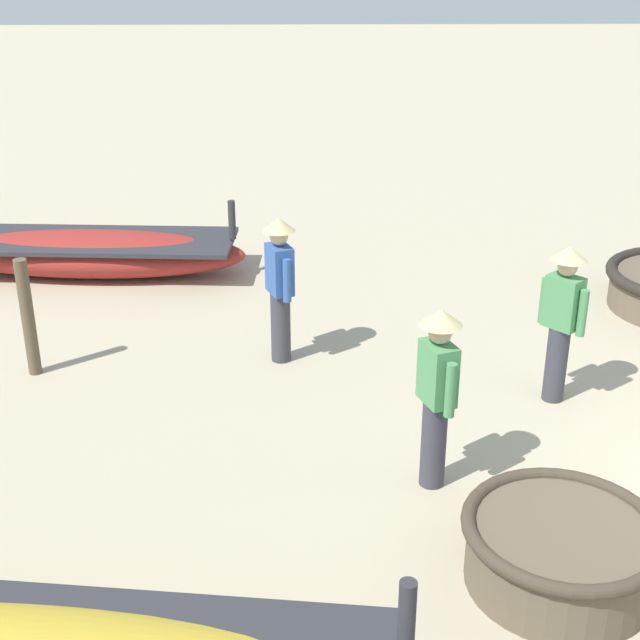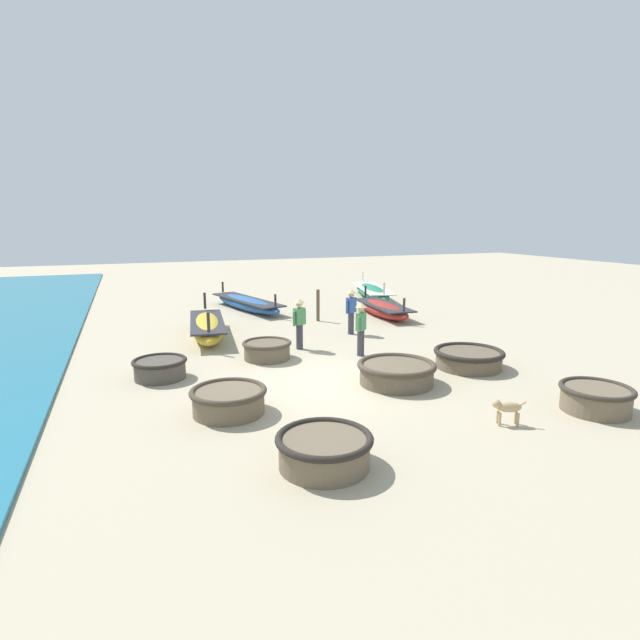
{
  "view_description": "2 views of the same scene",
  "coord_description": "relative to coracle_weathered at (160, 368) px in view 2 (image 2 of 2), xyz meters",
  "views": [
    {
      "loc": [
        -6.08,
        4.55,
        4.51
      ],
      "look_at": [
        1.8,
        4.4,
        1.0
      ],
      "focal_mm": 50.0,
      "sensor_mm": 36.0,
      "label": 1
    },
    {
      "loc": [
        -4.58,
        -11.54,
        4.16
      ],
      "look_at": [
        1.4,
        3.97,
        0.8
      ],
      "focal_mm": 28.0,
      "sensor_mm": 36.0,
      "label": 2
    }
  ],
  "objects": [
    {
      "name": "ground_plane",
      "position": [
        3.97,
        -1.86,
        -0.29
      ],
      "size": [
        80.0,
        80.0,
        0.0
      ],
      "primitive_type": "plane",
      "color": "tan"
    },
    {
      "name": "coracle_weathered",
      "position": [
        0.0,
        0.0,
        0.0
      ],
      "size": [
        1.43,
        1.43,
        0.54
      ],
      "color": "#4C473F",
      "rests_on": "ground"
    },
    {
      "name": "coracle_upturned",
      "position": [
        1.24,
        -3.08,
        0.02
      ],
      "size": [
        1.68,
        1.68,
        0.57
      ],
      "color": "brown",
      "rests_on": "ground"
    },
    {
      "name": "coracle_center",
      "position": [
        3.15,
        0.82,
        0.01
      ],
      "size": [
        1.49,
        1.49,
        0.55
      ],
      "color": "brown",
      "rests_on": "ground"
    },
    {
      "name": "coracle_front_left",
      "position": [
        5.65,
        -2.65,
        0.02
      ],
      "size": [
        2.03,
        2.03,
        0.57
      ],
      "color": "brown",
      "rests_on": "ground"
    },
    {
      "name": "coracle_far_right",
      "position": [
        8.8,
        -5.88,
        0.02
      ],
      "size": [
        1.54,
        1.54,
        0.58
      ],
      "color": "brown",
      "rests_on": "ground"
    },
    {
      "name": "coracle_far_left",
      "position": [
        8.28,
        -2.13,
        0.0
      ],
      "size": [
        1.97,
        1.97,
        0.53
      ],
      "color": "brown",
      "rests_on": "ground"
    },
    {
      "name": "coracle_nearest",
      "position": [
        2.3,
        -6.06,
        0.02
      ],
      "size": [
        1.69,
        1.69,
        0.57
      ],
      "color": "brown",
      "rests_on": "ground"
    },
    {
      "name": "long_boat_blue_hull",
      "position": [
        4.48,
        9.31,
        0.02
      ],
      "size": [
        2.5,
        5.83,
        1.05
      ],
      "color": "#285693",
      "rests_on": "ground"
    },
    {
      "name": "long_boat_ochre_hull",
      "position": [
        9.69,
        5.66,
        0.03
      ],
      "size": [
        1.47,
        4.38,
        1.09
      ],
      "color": "maroon",
      "rests_on": "ground"
    },
    {
      "name": "long_boat_white_hull",
      "position": [
        11.6,
        10.43,
        0.05
      ],
      "size": [
        2.61,
        5.76,
        1.16
      ],
      "color": "#237551",
      "rests_on": "ground"
    },
    {
      "name": "long_boat_green_hull",
      "position": [
        1.9,
        4.33,
        0.09
      ],
      "size": [
        1.67,
        4.87,
        1.31
      ],
      "color": "gold",
      "rests_on": "ground"
    },
    {
      "name": "fisherman_with_hat",
      "position": [
        6.92,
        2.96,
        0.67
      ],
      "size": [
        0.5,
        0.36,
        1.67
      ],
      "color": "#383842",
      "rests_on": "ground"
    },
    {
      "name": "fisherman_standing_right",
      "position": [
        4.46,
        1.59,
        0.67
      ],
      "size": [
        0.5,
        0.36,
        1.67
      ],
      "color": "#383842",
      "rests_on": "ground"
    },
    {
      "name": "fisherman_standing_left",
      "position": [
        5.96,
        0.13,
        0.67
      ],
      "size": [
        0.42,
        0.39,
        1.67
      ],
      "color": "#383842",
      "rests_on": "ground"
    },
    {
      "name": "dog",
      "position": [
        6.44,
        -5.77,
        0.08
      ],
      "size": [
        0.64,
        0.4,
        0.55
      ],
      "color": "tan",
      "rests_on": "ground"
    },
    {
      "name": "mooring_post_inland",
      "position": [
        6.65,
        5.66,
        0.37
      ],
      "size": [
        0.14,
        0.14,
        1.32
      ],
      "primitive_type": "cylinder",
      "color": "brown",
      "rests_on": "ground"
    }
  ]
}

